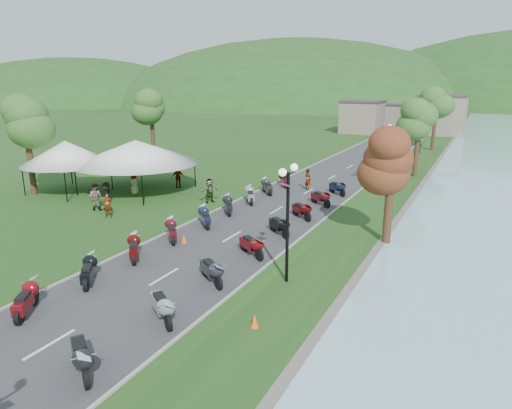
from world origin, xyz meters
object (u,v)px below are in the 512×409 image
at_px(vendor_tent_main, 137,166).
at_px(pedestrian_a, 109,217).
at_px(pedestrian_b, 96,210).
at_px(pedestrian_c, 107,204).

bearing_deg(vendor_tent_main, pedestrian_a, -64.05).
relative_size(vendor_tent_main, pedestrian_a, 3.99).
xyz_separation_m(pedestrian_a, pedestrian_b, (-1.98, 0.90, 0.00)).
relative_size(pedestrian_b, pedestrian_c, 1.18).
xyz_separation_m(vendor_tent_main, pedestrian_b, (1.15, -5.54, -2.00)).
relative_size(pedestrian_a, pedestrian_b, 0.88).
bearing_deg(pedestrian_b, pedestrian_a, 133.19).
bearing_deg(pedestrian_b, vendor_tent_main, -100.62).
relative_size(pedestrian_a, pedestrian_c, 1.04).
height_order(vendor_tent_main, pedestrian_a, vendor_tent_main).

